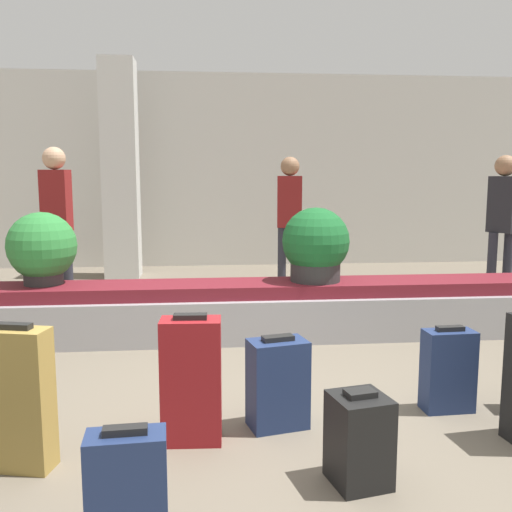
{
  "coord_description": "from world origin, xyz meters",
  "views": [
    {
      "loc": [
        -0.5,
        -3.5,
        1.52
      ],
      "look_at": [
        0.0,
        1.77,
        0.77
      ],
      "focal_mm": 40.0,
      "sensor_mm": 36.0,
      "label": 1
    }
  ],
  "objects_px": {
    "potted_plant_1": "(42,248)",
    "traveler_1": "(503,214)",
    "suitcase_3": "(127,499)",
    "potted_plant_0": "(316,246)",
    "suitcase_6": "(359,439)",
    "pillar": "(121,170)",
    "suitcase_7": "(191,380)",
    "traveler_2": "(56,210)",
    "suitcase_4": "(17,399)",
    "suitcase_0": "(448,370)",
    "traveler_0": "(290,211)",
    "suitcase_8": "(278,383)"
  },
  "relations": [
    {
      "from": "suitcase_6",
      "to": "suitcase_8",
      "type": "distance_m",
      "value": 0.75
    },
    {
      "from": "traveler_0",
      "to": "suitcase_0",
      "type": "bearing_deg",
      "value": -74.23
    },
    {
      "from": "suitcase_8",
      "to": "potted_plant_1",
      "type": "bearing_deg",
      "value": 119.7
    },
    {
      "from": "suitcase_3",
      "to": "potted_plant_0",
      "type": "distance_m",
      "value": 3.52
    },
    {
      "from": "suitcase_8",
      "to": "traveler_2",
      "type": "xyz_separation_m",
      "value": [
        -2.12,
        3.48,
        0.85
      ]
    },
    {
      "from": "suitcase_4",
      "to": "traveler_1",
      "type": "relative_size",
      "value": 0.44
    },
    {
      "from": "suitcase_0",
      "to": "traveler_2",
      "type": "distance_m",
      "value": 4.74
    },
    {
      "from": "suitcase_3",
      "to": "suitcase_8",
      "type": "xyz_separation_m",
      "value": [
        0.75,
        1.18,
        0.0
      ]
    },
    {
      "from": "suitcase_6",
      "to": "suitcase_7",
      "type": "height_order",
      "value": "suitcase_7"
    },
    {
      "from": "suitcase_3",
      "to": "potted_plant_1",
      "type": "distance_m",
      "value": 3.51
    },
    {
      "from": "suitcase_3",
      "to": "potted_plant_1",
      "type": "bearing_deg",
      "value": 106.15
    },
    {
      "from": "suitcase_6",
      "to": "potted_plant_0",
      "type": "distance_m",
      "value": 2.78
    },
    {
      "from": "pillar",
      "to": "potted_plant_1",
      "type": "height_order",
      "value": "pillar"
    },
    {
      "from": "suitcase_0",
      "to": "traveler_1",
      "type": "distance_m",
      "value": 3.75
    },
    {
      "from": "suitcase_6",
      "to": "pillar",
      "type": "bearing_deg",
      "value": 95.8
    },
    {
      "from": "suitcase_6",
      "to": "traveler_2",
      "type": "xyz_separation_m",
      "value": [
        -2.43,
        4.16,
        0.9
      ]
    },
    {
      "from": "suitcase_0",
      "to": "suitcase_7",
      "type": "relative_size",
      "value": 0.75
    },
    {
      "from": "traveler_2",
      "to": "suitcase_8",
      "type": "bearing_deg",
      "value": 134.66
    },
    {
      "from": "pillar",
      "to": "suitcase_3",
      "type": "distance_m",
      "value": 6.77
    },
    {
      "from": "pillar",
      "to": "suitcase_7",
      "type": "bearing_deg",
      "value": -78.58
    },
    {
      "from": "suitcase_3",
      "to": "suitcase_4",
      "type": "xyz_separation_m",
      "value": [
        -0.66,
        0.81,
        0.11
      ]
    },
    {
      "from": "pillar",
      "to": "traveler_1",
      "type": "relative_size",
      "value": 1.82
    },
    {
      "from": "suitcase_7",
      "to": "traveler_1",
      "type": "xyz_separation_m",
      "value": [
        3.65,
        3.36,
        0.7
      ]
    },
    {
      "from": "suitcase_7",
      "to": "traveler_0",
      "type": "xyz_separation_m",
      "value": [
        1.22,
        4.27,
        0.7
      ]
    },
    {
      "from": "suitcase_4",
      "to": "potted_plant_0",
      "type": "xyz_separation_m",
      "value": [
        2.04,
        2.37,
        0.49
      ]
    },
    {
      "from": "suitcase_4",
      "to": "suitcase_7",
      "type": "xyz_separation_m",
      "value": [
        0.89,
        0.22,
        -0.01
      ]
    },
    {
      "from": "pillar",
      "to": "traveler_0",
      "type": "distance_m",
      "value": 2.72
    },
    {
      "from": "potted_plant_1",
      "to": "suitcase_6",
      "type": "bearing_deg",
      "value": -51.04
    },
    {
      "from": "potted_plant_1",
      "to": "traveler_2",
      "type": "bearing_deg",
      "value": 98.13
    },
    {
      "from": "suitcase_6",
      "to": "potted_plant_0",
      "type": "height_order",
      "value": "potted_plant_0"
    },
    {
      "from": "suitcase_0",
      "to": "suitcase_3",
      "type": "distance_m",
      "value": 2.3
    },
    {
      "from": "suitcase_4",
      "to": "suitcase_7",
      "type": "bearing_deg",
      "value": 27.4
    },
    {
      "from": "suitcase_4",
      "to": "potted_plant_1",
      "type": "relative_size",
      "value": 1.16
    },
    {
      "from": "potted_plant_1",
      "to": "traveler_1",
      "type": "relative_size",
      "value": 0.38
    },
    {
      "from": "potted_plant_1",
      "to": "suitcase_0",
      "type": "bearing_deg",
      "value": -32.46
    },
    {
      "from": "traveler_0",
      "to": "pillar",
      "type": "bearing_deg",
      "value": 160.92
    },
    {
      "from": "suitcase_0",
      "to": "traveler_0",
      "type": "distance_m",
      "value": 4.08
    },
    {
      "from": "suitcase_0",
      "to": "suitcase_4",
      "type": "bearing_deg",
      "value": -171.18
    },
    {
      "from": "potted_plant_0",
      "to": "potted_plant_1",
      "type": "distance_m",
      "value": 2.54
    },
    {
      "from": "suitcase_6",
      "to": "potted_plant_1",
      "type": "distance_m",
      "value": 3.61
    },
    {
      "from": "suitcase_0",
      "to": "traveler_0",
      "type": "bearing_deg",
      "value": 93.73
    },
    {
      "from": "pillar",
      "to": "suitcase_4",
      "type": "height_order",
      "value": "pillar"
    },
    {
      "from": "suitcase_6",
      "to": "traveler_2",
      "type": "distance_m",
      "value": 4.91
    },
    {
      "from": "pillar",
      "to": "potted_plant_0",
      "type": "relative_size",
      "value": 4.55
    },
    {
      "from": "traveler_2",
      "to": "traveler_1",
      "type": "bearing_deg",
      "value": -169.56
    },
    {
      "from": "traveler_0",
      "to": "traveler_1",
      "type": "relative_size",
      "value": 1.0
    },
    {
      "from": "suitcase_3",
      "to": "potted_plant_1",
      "type": "height_order",
      "value": "potted_plant_1"
    },
    {
      "from": "pillar",
      "to": "potted_plant_1",
      "type": "relative_size",
      "value": 4.77
    },
    {
      "from": "suitcase_7",
      "to": "suitcase_8",
      "type": "xyz_separation_m",
      "value": [
        0.52,
        0.15,
        -0.09
      ]
    },
    {
      "from": "suitcase_4",
      "to": "suitcase_3",
      "type": "bearing_deg",
      "value": -37.42
    }
  ]
}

